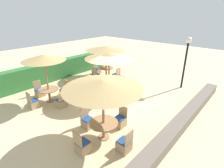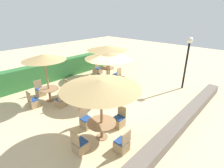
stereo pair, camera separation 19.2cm
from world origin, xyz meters
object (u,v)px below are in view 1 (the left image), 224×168
at_px(patio_chair_front_left_south, 124,145).
at_px(patio_chair_back_left_north, 40,92).
at_px(patio_chair_back_right_west, 96,77).
at_px(parasol_center, 109,56).
at_px(patio_chair_back_left_south, 61,103).
at_px(patio_chair_front_left_east, 120,121).
at_px(patio_chair_front_left_west, 82,146).
at_px(lamp_post, 187,53).
at_px(round_table_back_left, 49,92).
at_px(patio_chair_back_left_west, 33,103).
at_px(parasol_back_left, 44,58).
at_px(patio_chair_back_right_south, 116,76).
at_px(patio_chair_back_left_east, 65,92).
at_px(patio_chair_center_east, 120,86).
at_px(patio_chair_back_right_north, 97,70).
at_px(parasol_front_left, 103,84).
at_px(patio_chair_front_left_north, 88,122).
at_px(round_table_back_right, 106,70).
at_px(round_table_center, 109,86).
at_px(parasol_back_right, 106,48).
at_px(round_table_front_left, 104,125).

bearing_deg(patio_chair_front_left_south, patio_chair_back_left_north, 88.24).
bearing_deg(patio_chair_back_right_west, parasol_center, -26.91).
xyz_separation_m(patio_chair_back_left_south, patio_chair_front_left_east, (0.79, -3.41, 0.00)).
bearing_deg(patio_chair_front_left_east, patio_chair_front_left_west, 89.19).
xyz_separation_m(lamp_post, round_table_back_left, (-6.90, 4.88, -1.76)).
bearing_deg(patio_chair_back_right_west, patio_chair_back_left_west, -84.65).
xyz_separation_m(parasol_back_left, patio_chair_back_right_south, (5.14, -0.63, -2.27)).
xyz_separation_m(round_table_back_left, patio_chair_back_left_east, (1.00, -0.06, -0.33)).
relative_size(patio_chair_back_left_south, patio_chair_center_east, 1.00).
height_order(patio_chair_back_left_south, patio_chair_back_right_north, same).
height_order(patio_chair_front_left_east, patio_chair_center_east, same).
relative_size(round_table_back_left, patio_chair_center_east, 1.16).
relative_size(parasol_front_left, patio_chair_front_left_north, 3.18).
bearing_deg(round_table_back_right, parasol_back_left, -175.56).
relative_size(patio_chair_back_left_south, patio_chair_front_left_south, 1.00).
bearing_deg(patio_chair_back_left_west, round_table_back_right, 94.02).
xyz_separation_m(patio_chair_front_left_west, round_table_center, (4.14, 2.45, 0.33)).
distance_m(round_table_back_right, patio_chair_back_right_south, 1.07).
xyz_separation_m(patio_chair_back_left_west, parasol_front_left, (0.74, -4.44, 2.08)).
xyz_separation_m(round_table_back_left, parasol_back_right, (5.13, 0.40, 1.64)).
relative_size(patio_chair_back_left_south, round_table_center, 0.83).
bearing_deg(patio_chair_back_right_south, round_table_front_left, -144.39).
xyz_separation_m(patio_chair_back_left_west, round_table_center, (3.79, -1.97, 0.33)).
height_order(patio_chair_back_left_south, patio_chair_front_left_west, same).
distance_m(patio_chair_back_left_west, patio_chair_back_right_north, 6.32).
relative_size(patio_chair_front_left_north, round_table_center, 0.83).
xyz_separation_m(patio_chair_back_left_north, round_table_center, (2.88, -3.04, 0.33)).
xyz_separation_m(round_table_back_right, patio_chair_front_left_east, (-4.30, -4.87, -0.30)).
bearing_deg(patio_chair_back_left_north, round_table_back_left, 92.68).
relative_size(patio_chair_back_right_west, patio_chair_center_east, 1.00).
bearing_deg(patio_chair_front_left_east, parasol_back_left, 10.54).
xyz_separation_m(patio_chair_back_right_west, patio_chair_front_left_west, (-5.37, -4.88, 0.00)).
distance_m(patio_chair_back_right_north, patio_chair_front_left_east, 7.34).
bearing_deg(round_table_back_right, patio_chair_back_right_west, 177.69).
relative_size(patio_chair_back_left_north, patio_chair_back_right_south, 1.00).
bearing_deg(patio_chair_back_left_south, lamp_post, -29.10).
bearing_deg(round_table_back_right, patio_chair_back_left_east, -173.70).
distance_m(parasol_back_left, round_table_front_left, 4.88).
bearing_deg(round_table_back_left, round_table_center, -35.18).
bearing_deg(patio_chair_front_left_east, parasol_center, -38.90).
xyz_separation_m(parasol_back_left, parasol_front_left, (-0.22, -4.47, -0.19)).
height_order(patio_chair_back_right_north, patio_chair_front_left_north, same).
bearing_deg(lamp_post, patio_chair_front_left_north, 168.71).
height_order(patio_chair_back_left_north, round_table_center, patio_chair_back_left_north).
height_order(parasol_back_left, patio_chair_front_left_north, parasol_back_left).
xyz_separation_m(parasol_back_left, patio_chair_center_east, (3.84, -2.04, -2.27)).
bearing_deg(patio_chair_back_left_west, patio_chair_front_left_west, -4.48).
distance_m(parasol_back_left, patio_chair_back_right_west, 4.68).
bearing_deg(patio_chair_back_left_north, patio_chair_front_left_west, 77.10).
relative_size(parasol_front_left, patio_chair_front_left_west, 3.18).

